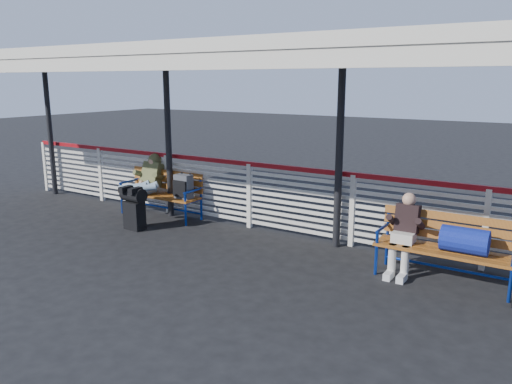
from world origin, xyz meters
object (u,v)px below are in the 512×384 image
Objects in this scene: bench_right at (455,241)px; traveler_man at (144,184)px; luggage_stack at (134,207)px; companion_person at (404,233)px; bench_left at (169,188)px.

bench_right is 1.19× the size of traveler_man.
luggage_stack is 0.52× the size of traveler_man.
traveler_man is at bearing 178.50° from companion_person.
luggage_stack is 5.49m from bench_right.
traveler_man is at bearing 178.74° from bench_right.
bench_left is 1.00× the size of bench_right.
luggage_stack is at bearing -174.86° from bench_right.
bench_right is 0.68m from companion_person.
bench_left is at bearing 174.48° from companion_person.
bench_left is at bearing 42.72° from traveler_man.
companion_person is at bearing -1.50° from traveler_man.
bench_left is 1.57× the size of companion_person.
bench_left is 5.48m from bench_right.
companion_person is (4.78, 0.49, 0.17)m from luggage_stack.
traveler_man is (-0.36, -0.33, 0.10)m from bench_left.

